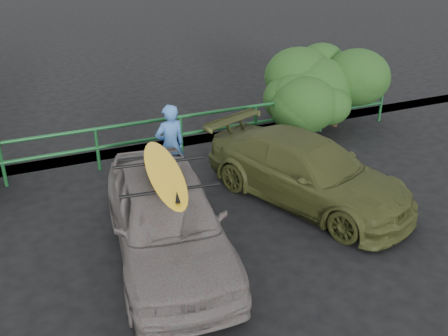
{
  "coord_description": "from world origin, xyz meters",
  "views": [
    {
      "loc": [
        -2.51,
        -5.61,
        5.05
      ],
      "look_at": [
        0.73,
        1.81,
        1.12
      ],
      "focal_mm": 40.0,
      "sensor_mm": 36.0,
      "label": 1
    }
  ],
  "objects_px": {
    "guardrail": "(141,142)",
    "sedan": "(167,218)",
    "olive_vehicle": "(307,171)",
    "surfboard": "(164,172)",
    "man": "(170,146)"
  },
  "relations": [
    {
      "from": "olive_vehicle",
      "to": "man",
      "type": "distance_m",
      "value": 2.88
    },
    {
      "from": "guardrail",
      "to": "surfboard",
      "type": "distance_m",
      "value": 4.0
    },
    {
      "from": "sedan",
      "to": "olive_vehicle",
      "type": "distance_m",
      "value": 3.25
    },
    {
      "from": "guardrail",
      "to": "surfboard",
      "type": "relative_size",
      "value": 5.5
    },
    {
      "from": "olive_vehicle",
      "to": "surfboard",
      "type": "xyz_separation_m",
      "value": [
        -3.16,
        -0.74,
        0.94
      ]
    },
    {
      "from": "olive_vehicle",
      "to": "surfboard",
      "type": "distance_m",
      "value": 3.38
    },
    {
      "from": "guardrail",
      "to": "surfboard",
      "type": "bearing_deg",
      "value": -98.42
    },
    {
      "from": "sedan",
      "to": "surfboard",
      "type": "bearing_deg",
      "value": 83.19
    },
    {
      "from": "guardrail",
      "to": "sedan",
      "type": "xyz_separation_m",
      "value": [
        -0.57,
        -3.82,
        0.23
      ]
    },
    {
      "from": "sedan",
      "to": "surfboard",
      "type": "xyz_separation_m",
      "value": [
        0.0,
        0.0,
        0.84
      ]
    },
    {
      "from": "sedan",
      "to": "olive_vehicle",
      "type": "bearing_deg",
      "value": 20.34
    },
    {
      "from": "guardrail",
      "to": "sedan",
      "type": "height_order",
      "value": "sedan"
    },
    {
      "from": "man",
      "to": "surfboard",
      "type": "relative_size",
      "value": 0.71
    },
    {
      "from": "sedan",
      "to": "surfboard",
      "type": "distance_m",
      "value": 0.84
    },
    {
      "from": "olive_vehicle",
      "to": "man",
      "type": "xyz_separation_m",
      "value": [
        -2.29,
        1.73,
        0.25
      ]
    }
  ]
}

